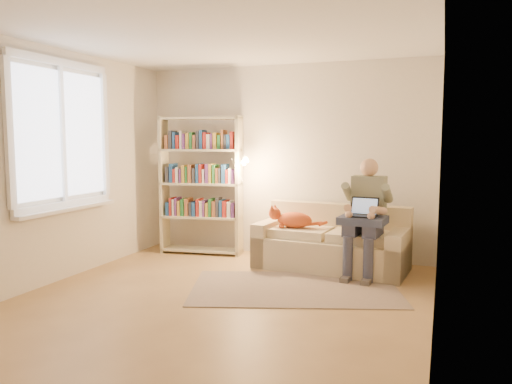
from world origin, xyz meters
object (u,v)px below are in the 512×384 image
at_px(laptop, 362,211).
at_px(bookshelf, 201,178).
at_px(cat, 295,219).
at_px(person, 366,211).
at_px(sofa, 332,246).

distance_m(laptop, bookshelf, 2.35).
bearing_deg(cat, laptop, -9.85).
bearing_deg(person, sofa, 162.23).
bearing_deg(bookshelf, cat, -17.72).
relative_size(sofa, laptop, 5.61).
bearing_deg(laptop, person, 83.17).
relative_size(person, bookshelf, 0.72).
bearing_deg(person, laptop, -96.83).
distance_m(cat, laptop, 0.91).
distance_m(sofa, laptop, 0.71).
bearing_deg(cat, bookshelf, 175.75).
relative_size(person, laptop, 4.07).
xyz_separation_m(cat, laptop, (0.86, -0.23, 0.17)).
height_order(person, cat, person).
relative_size(sofa, person, 1.38).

